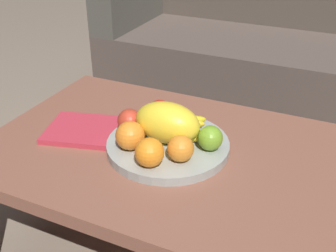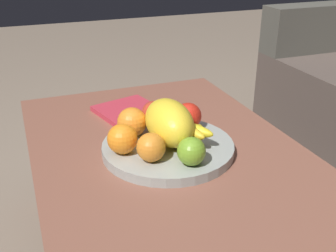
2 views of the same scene
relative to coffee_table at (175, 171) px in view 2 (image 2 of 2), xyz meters
name	(u,v)px [view 2 (image 2 of 2)]	position (x,y,z in m)	size (l,w,h in m)	color
coffee_table	(175,171)	(0.00, 0.00, 0.00)	(1.11, 0.69, 0.40)	brown
fruit_bowl	(168,148)	(-0.04, -0.01, 0.05)	(0.34, 0.34, 0.03)	#9AA099
melon_large_front	(170,122)	(-0.04, 0.00, 0.12)	(0.19, 0.11, 0.11)	yellow
orange_front	(132,122)	(-0.11, -0.08, 0.11)	(0.08, 0.08, 0.08)	orange
orange_left	(151,147)	(0.03, -0.07, 0.10)	(0.07, 0.07, 0.07)	orange
orange_right	(122,139)	(-0.03, -0.13, 0.10)	(0.08, 0.08, 0.08)	orange
apple_front	(191,151)	(0.08, 0.01, 0.10)	(0.07, 0.07, 0.07)	#70A128
apple_left	(153,113)	(-0.16, 0.00, 0.10)	(0.07, 0.07, 0.07)	#BE3924
apple_right	(188,116)	(-0.10, 0.08, 0.10)	(0.07, 0.07, 0.07)	red
banana_bunch	(184,133)	(-0.02, 0.03, 0.10)	(0.15, 0.14, 0.06)	yellow
magazine	(134,114)	(-0.29, -0.02, 0.05)	(0.25, 0.18, 0.02)	#C03241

